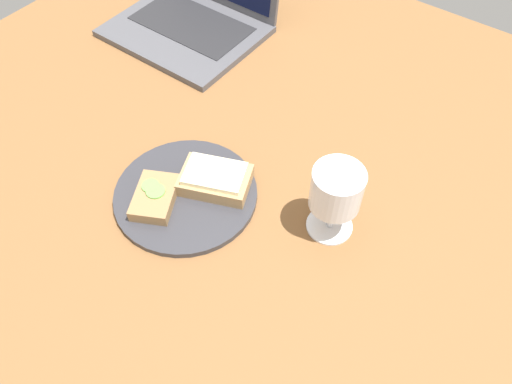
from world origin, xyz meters
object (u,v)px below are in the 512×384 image
(plate, at_px, (186,194))
(sandwich_with_cheese, at_px, (214,178))
(wine_glass, at_px, (336,192))
(sandwich_with_cucumber, at_px, (155,197))
(laptop, at_px, (197,6))

(plate, xyz_separation_m, sandwich_with_cheese, (0.03, 0.04, 0.02))
(wine_glass, bearing_deg, sandwich_with_cheese, -166.30)
(sandwich_with_cucumber, bearing_deg, sandwich_with_cheese, 57.39)
(sandwich_with_cucumber, relative_size, laptop, 0.35)
(wine_glass, bearing_deg, plate, -158.03)
(plate, xyz_separation_m, laptop, (-0.30, 0.38, 0.04))
(sandwich_with_cucumber, bearing_deg, laptop, 122.58)
(plate, relative_size, sandwich_with_cucumber, 2.17)
(plate, bearing_deg, laptop, 127.86)
(plate, bearing_deg, sandwich_with_cheese, 57.61)
(sandwich_with_cucumber, bearing_deg, plate, 57.17)
(plate, height_order, wine_glass, wine_glass)
(laptop, bearing_deg, plate, -52.14)
(plate, xyz_separation_m, sandwich_with_cucumber, (-0.03, -0.04, 0.02))
(wine_glass, distance_m, laptop, 0.60)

